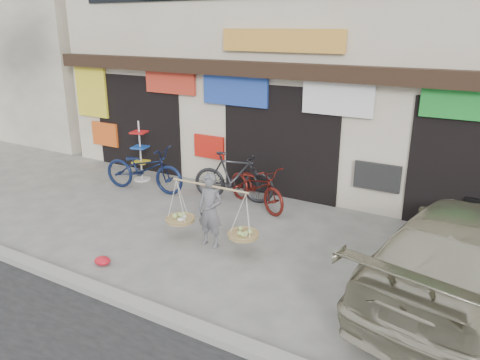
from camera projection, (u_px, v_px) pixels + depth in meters
The scene contains 11 objects.
ground at pixel (196, 250), 8.78m from camera, with size 70.00×70.00×0.00m, color gray.
kerb at pixel (119, 298), 7.13m from camera, with size 70.00×0.25×0.12m, color gray.
shophouse_block at pixel (328, 47), 12.93m from camera, with size 14.00×6.32×7.00m.
neighbor_west at pixel (34, 50), 20.09m from camera, with size 12.00×7.00×6.00m, color beige.
street_vendor at pixel (210, 214), 8.78m from camera, with size 1.99×0.58×1.44m.
bike_0 at pixel (144, 169), 11.79m from camera, with size 0.78×2.23×1.17m, color #101B3D.
bike_1 at pixel (234, 177), 11.10m from camera, with size 0.56×1.99×1.19m, color black.
bike_2 at pixel (256, 186), 10.73m from camera, with size 0.68×1.96×1.03m, color #4D110D.
suv at pixel (472, 253), 7.04m from camera, with size 3.12×5.52×1.51m.
display_rack at pixel (141, 157), 12.59m from camera, with size 0.47×0.47×1.64m.
red_bag at pixel (102, 261), 8.25m from camera, with size 0.31×0.25×0.14m, color red.
Camera 1 is at (4.76, -6.38, 4.02)m, focal length 35.00 mm.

